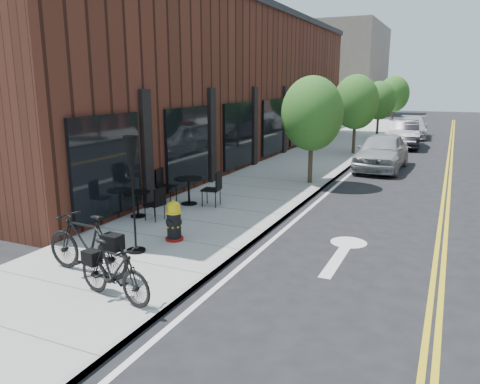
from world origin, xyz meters
The scene contains 17 objects.
ground centered at (0.00, 0.00, 0.00)m, with size 120.00×120.00×0.00m, color black.
sidewalk_near centered at (-2.00, 10.00, 0.06)m, with size 4.00×70.00×0.12m, color #9E9B93.
building_near centered at (-6.50, 14.00, 3.50)m, with size 5.00×28.00×7.00m, color #442116.
bg_building_left centered at (-8.00, 48.00, 5.00)m, with size 8.00×14.00×10.00m, color #726656.
tree_near_a centered at (-0.60, 9.00, 2.60)m, with size 2.20×2.20×3.81m.
tree_near_b centered at (-0.60, 17.00, 2.71)m, with size 2.30×2.30×3.98m.
tree_near_c centered at (-0.60, 25.00, 2.53)m, with size 2.10×2.10×3.67m.
tree_near_d centered at (-0.60, 33.00, 2.79)m, with size 2.40×2.40×4.11m.
fire_hydrant centered at (-1.65, 1.45, 0.57)m, with size 0.54×0.54×0.96m.
bicycle_left centered at (-2.09, -0.90, 0.72)m, with size 0.56×1.99×1.20m, color black.
bicycle_right centered at (-0.91, -1.57, 0.63)m, with size 0.48×1.69×1.01m, color black.
bistro_set_b centered at (-3.60, 2.71, 0.57)m, with size 1.69×0.81×0.90m.
bistro_set_c centered at (-3.02, 4.45, 0.64)m, with size 1.96×0.94×1.04m.
patio_umbrella centered at (-2.00, 0.46, 1.91)m, with size 0.40×0.40×2.50m.
parked_car_a centered at (1.30, 13.45, 0.79)m, with size 1.86×4.63×1.58m, color #9FA3A7.
parked_car_b centered at (1.37, 21.42, 0.78)m, with size 1.65×4.73×1.56m, color black.
parked_car_c centered at (1.44, 26.75, 0.71)m, with size 2.00×4.91×1.43m, color #B6B6BB.
Camera 1 is at (3.99, -7.30, 3.68)m, focal length 35.00 mm.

